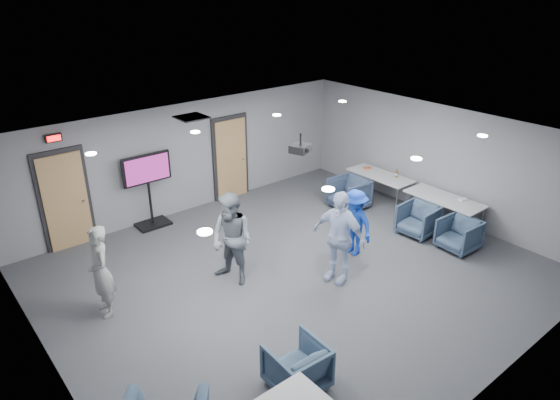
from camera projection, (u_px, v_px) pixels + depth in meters
floor at (295, 274)px, 9.89m from camera, size 9.00×9.00×0.00m
ceiling at (297, 143)px, 8.78m from camera, size 9.00×9.00×0.00m
wall_back at (188, 158)px, 12.15m from camera, size 9.00×0.02×2.70m
wall_front at (497, 315)px, 6.51m from camera, size 9.00×0.02×2.70m
wall_left at (45, 304)px, 6.73m from camera, size 0.02×8.00×2.70m
wall_right at (438, 161)px, 11.94m from camera, size 0.02×8.00×2.70m
door_left at (65, 201)px, 10.50m from camera, size 1.06×0.17×2.24m
door_right at (231, 159)px, 12.93m from camera, size 1.06×0.17×2.24m
exit_sign at (53, 138)px, 9.92m from camera, size 0.32×0.08×0.16m
hvac_diffuser at (192, 117)px, 10.47m from camera, size 0.60×0.60×0.03m
downlights at (297, 144)px, 8.78m from camera, size 6.18×3.78×0.02m
person_a at (101, 272)px, 8.42m from camera, size 0.47×0.65×1.66m
person_b at (232, 240)px, 9.29m from camera, size 0.88×1.02×1.81m
person_c at (338, 237)px, 9.35m from camera, size 0.70×1.16×1.85m
person_d at (354, 223)px, 10.34m from camera, size 0.58×0.96×1.44m
chair_right_a at (349, 193)px, 12.55m from camera, size 0.93×0.91×0.79m
chair_right_b at (418, 220)px, 11.27m from camera, size 0.83×0.81×0.72m
chair_right_c at (459, 235)px, 10.65m from camera, size 0.80×0.78×0.70m
chair_front_a at (297, 366)px, 7.05m from camera, size 0.80×0.82×0.71m
table_right_a at (380, 176)px, 12.82m from camera, size 0.73×1.75×0.73m
table_right_b at (444, 200)px, 11.48m from camera, size 0.75×1.80×0.73m
bottle_right at (397, 174)px, 12.61m from camera, size 0.06×0.06×0.23m
snack_box at (367, 168)px, 13.20m from camera, size 0.21×0.17×0.04m
wrapper at (463, 199)px, 11.34m from camera, size 0.21×0.17×0.04m
tv_stand at (149, 186)px, 11.42m from camera, size 1.15×0.55×1.76m
projector at (301, 148)px, 9.48m from camera, size 0.46×0.43×0.36m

